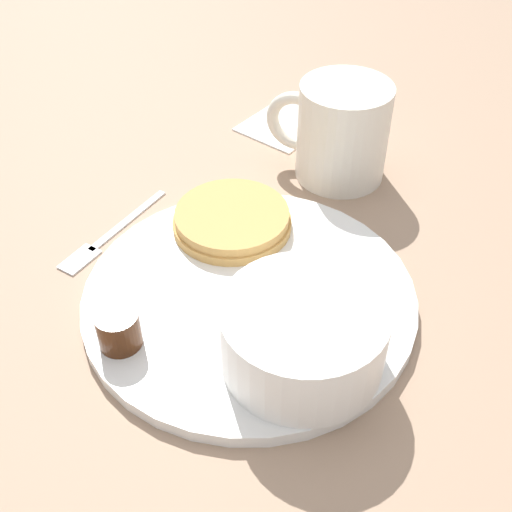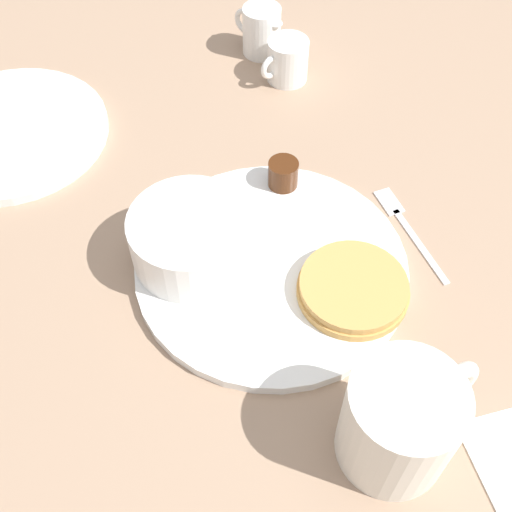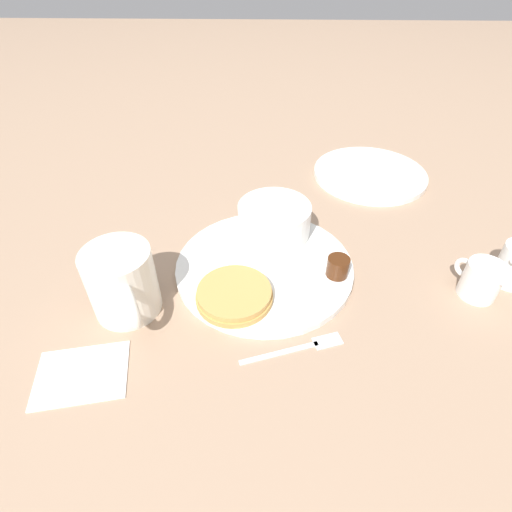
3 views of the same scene
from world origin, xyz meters
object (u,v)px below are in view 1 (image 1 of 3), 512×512
bowl (303,333)px  fork (105,238)px  coffee_mug (340,131)px  plate (249,297)px

bowl → fork: 0.24m
bowl → coffee_mug: 0.27m
plate → coffee_mug: coffee_mug is taller
fork → bowl: bearing=-80.5°
plate → fork: bearing=109.8°
coffee_mug → fork: 0.26m
plate → coffee_mug: (0.19, 0.09, 0.05)m
plate → fork: size_ratio=2.03×
plate → coffee_mug: 0.22m
coffee_mug → fork: size_ratio=0.88×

